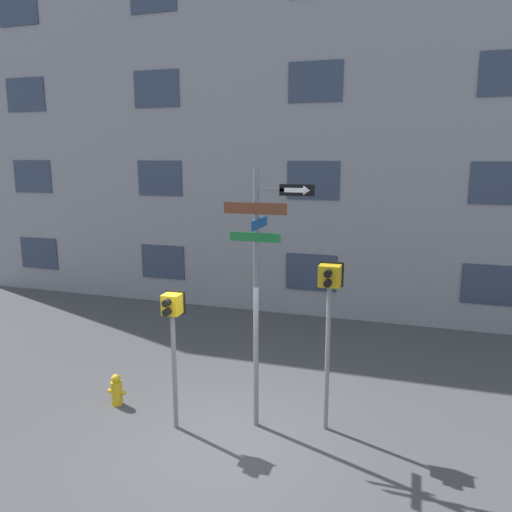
# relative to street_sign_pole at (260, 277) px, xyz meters

# --- Properties ---
(ground_plane) EXTENTS (60.00, 60.00, 0.00)m
(ground_plane) POSITION_rel_street_sign_pole_xyz_m (-0.40, -0.65, -2.68)
(ground_plane) COLOR #424244
(building_facade) EXTENTS (24.00, 0.63, 13.21)m
(building_facade) POSITION_rel_street_sign_pole_xyz_m (-0.40, 6.62, 3.92)
(building_facade) COLOR gray
(building_facade) RESTS_ON ground_plane
(street_sign_pole) EXTENTS (1.48, 0.81, 4.43)m
(street_sign_pole) POSITION_rel_street_sign_pole_xyz_m (0.00, 0.00, 0.00)
(street_sign_pole) COLOR slate
(street_sign_pole) RESTS_ON ground_plane
(pedestrian_signal_left) EXTENTS (0.35, 0.40, 2.43)m
(pedestrian_signal_left) POSITION_rel_street_sign_pole_xyz_m (-1.37, -0.50, -0.81)
(pedestrian_signal_left) COLOR slate
(pedestrian_signal_left) RESTS_ON ground_plane
(pedestrian_signal_right) EXTENTS (0.41, 0.40, 2.92)m
(pedestrian_signal_right) POSITION_rel_street_sign_pole_xyz_m (1.10, 0.26, -0.39)
(pedestrian_signal_right) COLOR slate
(pedestrian_signal_right) RESTS_ON ground_plane
(fire_hydrant) EXTENTS (0.37, 0.21, 0.61)m
(fire_hydrant) POSITION_rel_street_sign_pole_xyz_m (-2.81, -0.10, -2.39)
(fire_hydrant) COLOR gold
(fire_hydrant) RESTS_ON ground_plane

